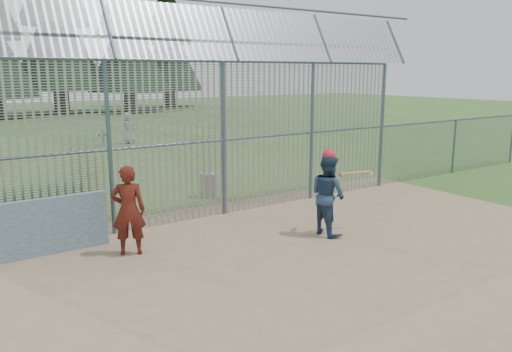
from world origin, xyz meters
TOP-DOWN VIEW (x-y plane):
  - ground at (0.00, 0.00)m, footprint 120.00×120.00m
  - dirt_infield at (0.00, -0.50)m, footprint 14.00×10.00m
  - dugout_wall at (-4.60, 2.90)m, footprint 2.50×0.12m
  - batter at (1.11, 0.68)m, footprint 0.74×0.94m
  - onlooker at (-3.17, 1.98)m, footprint 0.80×0.68m
  - bg_kid_standing at (2.74, 18.14)m, footprint 0.91×0.69m
  - bg_kid_seated at (1.25, 17.86)m, footprint 0.56×0.45m
  - batting_gear at (1.22, 0.65)m, footprint 1.33×0.42m
  - trash_can at (0.56, 5.38)m, footprint 0.56×0.56m
  - backstop_fence at (1.81, 3.43)m, footprint 20.09×0.81m

SIDE VIEW (x-z plane):
  - ground at x=0.00m, z-range 0.00..0.00m
  - dirt_infield at x=0.00m, z-range 0.00..0.02m
  - trash_can at x=0.56m, z-range -0.03..0.79m
  - bg_kid_seated at x=1.25m, z-range 0.00..0.89m
  - dugout_wall at x=-4.60m, z-range 0.02..1.22m
  - bg_kid_standing at x=2.74m, z-range 0.00..1.66m
  - batter at x=1.11m, z-range 0.02..1.89m
  - onlooker at x=-3.17m, z-range 0.02..1.89m
  - batting_gear at x=1.22m, z-range 1.44..2.15m
  - backstop_fence at x=1.81m, z-range -0.29..5.01m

